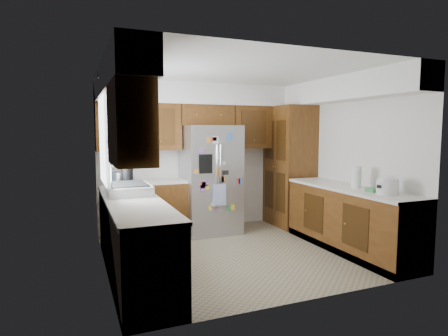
{
  "coord_description": "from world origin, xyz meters",
  "views": [
    {
      "loc": [
        -2.12,
        -4.65,
        1.7
      ],
      "look_at": [
        -0.1,
        0.35,
        1.17
      ],
      "focal_mm": 30.0,
      "sensor_mm": 36.0,
      "label": 1
    }
  ],
  "objects_px": {
    "fridge": "(211,179)",
    "paper_towel": "(356,177)",
    "rice_cooker": "(388,185)",
    "pantry": "(289,166)"
  },
  "relations": [
    {
      "from": "fridge",
      "to": "paper_towel",
      "type": "height_order",
      "value": "fridge"
    },
    {
      "from": "fridge",
      "to": "rice_cooker",
      "type": "bearing_deg",
      "value": -57.34
    },
    {
      "from": "rice_cooker",
      "to": "paper_towel",
      "type": "xyz_separation_m",
      "value": [
        0.02,
        0.58,
        0.03
      ]
    },
    {
      "from": "pantry",
      "to": "rice_cooker",
      "type": "relative_size",
      "value": 7.75
    },
    {
      "from": "fridge",
      "to": "rice_cooker",
      "type": "relative_size",
      "value": 6.49
    },
    {
      "from": "rice_cooker",
      "to": "fridge",
      "type": "bearing_deg",
      "value": 122.66
    },
    {
      "from": "pantry",
      "to": "rice_cooker",
      "type": "bearing_deg",
      "value": -90.01
    },
    {
      "from": "pantry",
      "to": "fridge",
      "type": "height_order",
      "value": "pantry"
    },
    {
      "from": "rice_cooker",
      "to": "paper_towel",
      "type": "distance_m",
      "value": 0.58
    },
    {
      "from": "paper_towel",
      "to": "pantry",
      "type": "bearing_deg",
      "value": 90.61
    }
  ]
}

